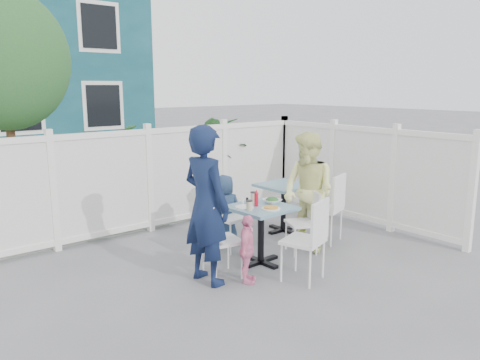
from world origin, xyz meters
TOP-DOWN VIEW (x-y plane):
  - ground at (0.00, 0.00)m, footprint 80.00×80.00m
  - near_sidewalk at (0.00, 3.80)m, footprint 24.00×2.60m
  - street at (0.00, 7.50)m, footprint 24.00×5.00m
  - far_sidewalk at (0.00, 10.60)m, footprint 24.00×1.60m
  - fence_back at (0.10, 2.40)m, footprint 5.86×0.08m
  - fence_right at (3.00, 0.60)m, footprint 0.08×3.66m
  - tree at (-1.60, 3.30)m, footprint 1.80×1.62m
  - potted_shrub_a at (-0.10, 3.10)m, footprint 1.30×1.30m
  - potted_shrub_b at (1.63, 3.00)m, footprint 1.33×1.51m
  - main_table at (0.52, 0.27)m, footprint 0.74×0.74m
  - spare_table at (1.69, 1.07)m, footprint 0.71×0.71m
  - chair_left at (-0.20, 0.26)m, footprint 0.48×0.49m
  - chair_right at (1.28, 0.20)m, footprint 0.50×0.51m
  - chair_back at (0.56, 1.01)m, footprint 0.45×0.44m
  - chair_near at (0.58, -0.50)m, footprint 0.55×0.54m
  - chair_spare at (1.85, 0.27)m, footprint 0.57×0.56m
  - man at (-0.34, 0.25)m, footprint 0.50×0.71m
  - woman at (1.35, 0.24)m, footprint 0.64×0.81m
  - boy at (0.59, 1.13)m, footprint 0.57×0.46m
  - toddler at (-0.00, -0.08)m, footprint 0.49×0.46m
  - plate_main at (0.52, 0.09)m, footprint 0.24×0.24m
  - plate_side at (0.31, 0.35)m, footprint 0.23×0.23m
  - salad_bowl at (0.73, 0.30)m, footprint 0.23×0.23m
  - coffee_cup_a at (0.28, 0.22)m, footprint 0.08×0.08m
  - coffee_cup_b at (0.60, 0.52)m, footprint 0.08×0.08m
  - ketchup_bottle at (0.48, 0.32)m, footprint 0.05×0.05m
  - salt_shaker at (0.41, 0.50)m, footprint 0.03×0.03m
  - pepper_shaker at (0.48, 0.50)m, footprint 0.03×0.03m

SIDE VIEW (x-z plane):
  - ground at x=0.00m, z-range 0.00..0.00m
  - street at x=0.00m, z-range 0.00..0.01m
  - near_sidewalk at x=0.00m, z-range 0.00..0.01m
  - far_sidewalk at x=0.00m, z-range 0.00..0.01m
  - toddler at x=0.00m, z-range 0.00..0.80m
  - chair_right at x=1.28m, z-range 0.07..0.92m
  - boy at x=0.59m, z-range 0.00..1.02m
  - chair_left at x=-0.20m, z-range 0.08..1.00m
  - chair_back at x=0.56m, z-range 0.08..1.01m
  - chair_near at x=0.58m, z-range 0.08..1.06m
  - spare_table at x=1.69m, z-range 0.21..0.95m
  - chair_spare at x=1.85m, z-range 0.08..1.08m
  - main_table at x=0.52m, z-range 0.21..0.96m
  - plate_main at x=0.52m, z-range 0.75..0.77m
  - plate_side at x=0.31m, z-range 0.75..0.77m
  - salad_bowl at x=0.73m, z-range 0.75..0.81m
  - fence_right at x=3.00m, z-range -0.02..1.58m
  - fence_back at x=0.10m, z-range -0.02..1.58m
  - salt_shaker at x=0.41m, z-range 0.75..0.82m
  - pepper_shaker at x=0.48m, z-range 0.75..0.83m
  - coffee_cup_a at x=0.28m, z-range 0.75..0.87m
  - coffee_cup_b at x=0.60m, z-range 0.75..0.87m
  - potted_shrub_b at x=1.63m, z-range 0.00..1.63m
  - woman at x=1.35m, z-range 0.00..1.64m
  - potted_shrub_a at x=-0.10m, z-range 0.00..1.64m
  - ketchup_bottle at x=0.48m, z-range 0.75..0.92m
  - man at x=-0.34m, z-range 0.00..1.83m
  - tree at x=-1.60m, z-range 0.80..4.39m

